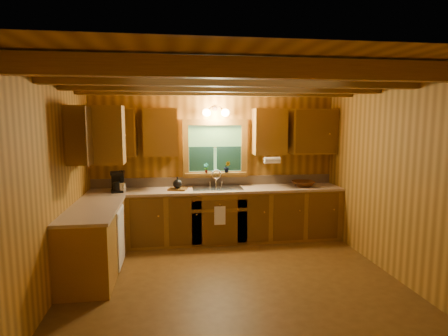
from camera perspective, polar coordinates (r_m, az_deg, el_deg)
The scene contains 20 objects.
room at distance 4.56m, azimuth 1.44°, elevation -1.92°, with size 4.20×4.20×4.20m.
ceiling_beams at distance 4.52m, azimuth 1.49°, elevation 13.13°, with size 4.20×2.54×0.18m.
base_cabinets at distance 5.95m, azimuth -5.44°, elevation -8.30°, with size 4.20×2.22×0.86m.
countertop at distance 5.85m, azimuth -5.36°, elevation -4.03°, with size 4.20×2.24×0.04m.
backsplash at distance 6.45m, azimuth -1.38°, elevation -2.01°, with size 4.20×0.02×0.16m, color tan.
dishwasher_panel at distance 5.41m, azimuth -15.67°, elevation -10.17°, with size 0.02×0.60×0.80m, color white.
upper_cabinets at distance 5.86m, azimuth -6.37°, elevation 5.44°, with size 4.19×1.77×0.78m.
window at distance 6.37m, azimuth -1.37°, elevation 2.84°, with size 1.12×0.08×1.00m.
window_sill at distance 6.37m, azimuth -1.31°, elevation -0.86°, with size 1.06×0.14×0.04m, color brown.
wall_sconce at distance 6.23m, azimuth -1.26°, elevation 8.59°, with size 0.45×0.21×0.17m.
paper_towel_roll at distance 6.23m, azimuth 7.44°, elevation 1.21°, with size 0.11×0.11×0.27m, color white.
dish_towel at distance 5.95m, azimuth -0.64°, elevation -7.37°, with size 0.18×0.01×0.30m, color white.
sink at distance 6.20m, azimuth -1.06°, elevation -3.57°, with size 0.82×0.48×0.43m.
coffee_maker at distance 6.12m, azimuth -16.21°, elevation -2.06°, with size 0.18×0.23×0.33m.
utensil_crock at distance 6.09m, azimuth -15.47°, elevation -2.79°, with size 0.12×0.12×0.35m.
cutting_board at distance 6.10m, azimuth -7.18°, elevation -3.27°, with size 0.29×0.21×0.03m, color brown.
teakettle at distance 6.08m, azimuth -7.20°, elevation -2.45°, with size 0.15×0.15×0.19m.
wicker_basket at distance 6.50m, azimuth 12.14°, elevation -2.40°, with size 0.39×0.39×0.10m, color #48230C.
potted_plant_left at distance 6.30m, azimuth -2.78°, elevation -0.01°, with size 0.09×0.06×0.17m, color brown.
potted_plant_right at distance 6.34m, azimuth 0.49°, elevation 0.19°, with size 0.11×0.09×0.20m, color brown.
Camera 1 is at (-0.75, -4.43, 2.05)m, focal length 29.57 mm.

